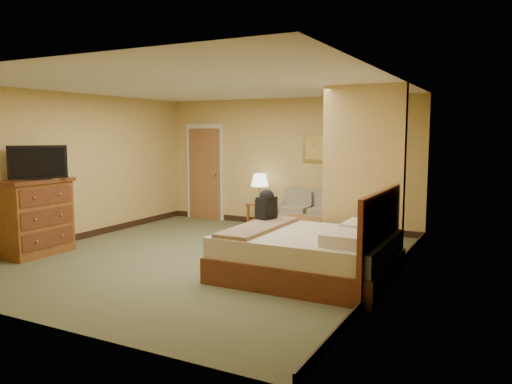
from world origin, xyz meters
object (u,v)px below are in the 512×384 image
Objects in this scene: coffee_table at (300,227)px; dresser at (36,217)px; bed at (311,254)px; loveseat at (311,219)px.

dresser reaches higher than coffee_table.
coffee_table is at bearing 117.71° from bed.
loveseat is 0.73× the size of bed.
loveseat is 3.02m from bed.
dresser is (-3.20, -3.61, 0.34)m from loveseat.
loveseat reaches higher than coffee_table.
dresser is 4.37m from bed.
bed reaches higher than loveseat.
coffee_table is 1.71m from bed.
bed is at bearing -68.80° from loveseat.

